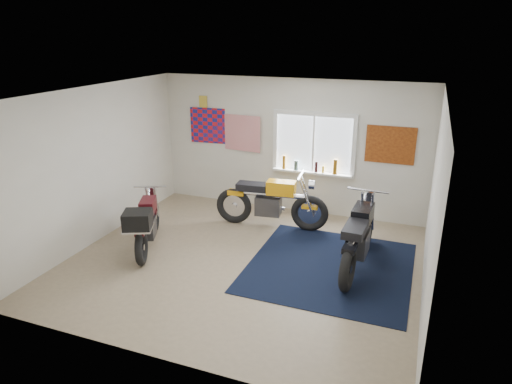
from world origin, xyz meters
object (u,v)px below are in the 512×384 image
at_px(black_chrome_bike, 358,238).
at_px(maroon_tourer, 146,223).
at_px(navy_rug, 330,267).
at_px(yellow_triumph, 271,203).

height_order(black_chrome_bike, maroon_tourer, black_chrome_bike).
distance_m(navy_rug, black_chrome_bike, 0.65).
bearing_deg(maroon_tourer, black_chrome_bike, -102.44).
relative_size(black_chrome_bike, maroon_tourer, 1.21).
bearing_deg(yellow_triumph, navy_rug, -46.21).
xyz_separation_m(navy_rug, black_chrome_bike, (0.39, 0.17, 0.49)).
relative_size(yellow_triumph, black_chrome_bike, 0.99).
bearing_deg(maroon_tourer, navy_rug, -104.15).
height_order(yellow_triumph, black_chrome_bike, black_chrome_bike).
bearing_deg(black_chrome_bike, yellow_triumph, 62.96).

